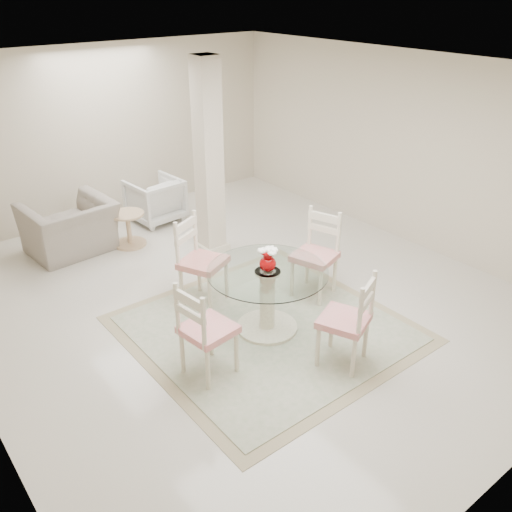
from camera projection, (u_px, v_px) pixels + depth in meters
ground at (238, 297)px, 6.74m from camera, size 7.00×7.00×0.00m
room_shell at (235, 151)px, 5.89m from camera, size 6.02×7.02×2.71m
column at (209, 160)px, 7.31m from camera, size 0.30×0.30×2.70m
area_rug at (267, 329)px, 6.12m from camera, size 2.84×2.84×0.02m
dining_table at (267, 300)px, 5.95m from camera, size 1.30×1.30×0.75m
red_vase at (268, 259)px, 5.71m from camera, size 0.21×0.20×0.28m
dining_chair_east at (318, 248)px, 6.56m from camera, size 0.60×0.60×1.19m
dining_chair_north at (197, 254)px, 6.38m from camera, size 0.64×0.64×1.20m
dining_chair_west at (202, 325)px, 5.13m from camera, size 0.52×0.52×1.15m
dining_chair_south at (352, 315)px, 5.29m from camera, size 0.60×0.60×1.14m
recliner_taupe at (70, 228)px, 7.69m from camera, size 1.24×1.10×0.75m
armchair_white at (155, 200)px, 8.72m from camera, size 0.81×0.83×0.71m
side_table at (129, 230)px, 7.95m from camera, size 0.49×0.49×0.51m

